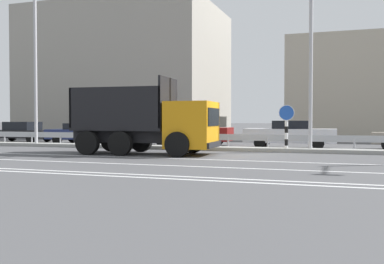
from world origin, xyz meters
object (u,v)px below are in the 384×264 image
(dump_truck, at_px, (160,127))
(parked_car_4, at_px, (191,132))
(parked_car_3, at_px, (86,133))
(median_road_sign, at_px, (286,127))
(parked_car_5, at_px, (290,134))
(street_lamp_2, at_px, (311,30))
(parked_car_2, at_px, (21,132))
(street_lamp_1, at_px, (34,57))

(dump_truck, xyz_separation_m, parked_car_4, (-0.88, 6.53, -0.44))
(parked_car_3, height_order, parked_car_4, parked_car_4)
(median_road_sign, xyz_separation_m, parked_car_3, (-12.93, 3.06, -0.49))
(dump_truck, height_order, parked_car_3, dump_truck)
(parked_car_5, bearing_deg, parked_car_3, 88.09)
(street_lamp_2, height_order, parked_car_5, street_lamp_2)
(dump_truck, distance_m, parked_car_4, 6.61)
(dump_truck, relative_size, parked_car_2, 1.39)
(parked_car_2, height_order, parked_car_3, parked_car_2)
(street_lamp_2, height_order, parked_car_2, street_lamp_2)
(dump_truck, bearing_deg, street_lamp_2, 114.67)
(street_lamp_1, distance_m, parked_car_4, 9.96)
(parked_car_2, height_order, parked_car_4, parked_car_4)
(street_lamp_2, xyz_separation_m, parked_car_4, (-7.06, 3.24, -4.92))
(median_road_sign, relative_size, parked_car_2, 0.47)
(street_lamp_1, relative_size, parked_car_4, 1.91)
(street_lamp_2, xyz_separation_m, parked_car_5, (-1.26, 2.93, -4.93))
(street_lamp_1, height_order, parked_car_5, street_lamp_1)
(parked_car_2, distance_m, parked_car_4, 12.27)
(median_road_sign, relative_size, parked_car_4, 0.45)
(parked_car_3, height_order, parked_car_5, parked_car_5)
(median_road_sign, distance_m, parked_car_4, 6.82)
(street_lamp_2, bearing_deg, parked_car_5, 113.25)
(parked_car_2, xyz_separation_m, parked_car_4, (12.26, -0.18, 0.08))
(dump_truck, bearing_deg, parked_car_3, -132.23)
(parked_car_5, bearing_deg, parked_car_2, 86.97)
(street_lamp_1, distance_m, parked_car_3, 5.68)
(dump_truck, relative_size, street_lamp_1, 0.70)
(parked_car_3, xyz_separation_m, parked_car_5, (12.77, -0.10, 0.07))
(parked_car_4, height_order, parked_car_5, parked_car_4)
(median_road_sign, relative_size, parked_car_3, 0.45)
(street_lamp_1, bearing_deg, parked_car_5, 12.88)
(dump_truck, relative_size, parked_car_3, 1.33)
(parked_car_4, bearing_deg, parked_car_5, -95.94)
(median_road_sign, relative_size, street_lamp_1, 0.24)
(dump_truck, xyz_separation_m, median_road_sign, (5.09, 3.26, -0.04))
(dump_truck, height_order, parked_car_4, dump_truck)
(street_lamp_1, distance_m, parked_car_2, 7.04)
(street_lamp_1, bearing_deg, street_lamp_2, 1.04)
(street_lamp_2, bearing_deg, parked_car_2, 169.96)
(dump_truck, xyz_separation_m, parked_car_3, (-7.84, 6.32, -0.53))
(street_lamp_1, xyz_separation_m, parked_car_4, (8.24, 3.52, -4.35))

